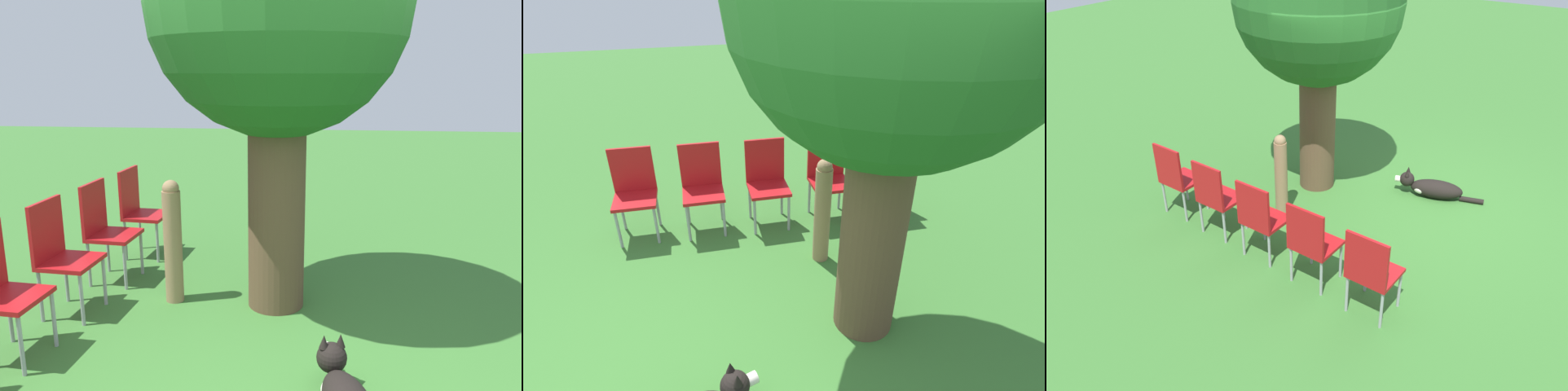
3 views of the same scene
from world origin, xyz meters
TOP-DOWN VIEW (x-y plane):
  - ground_plane at (0.00, 0.00)m, footprint 30.00×30.00m
  - oak_tree at (-0.15, 1.30)m, footprint 2.04×2.04m
  - fence_post at (-1.05, 1.28)m, footprint 0.16×0.16m
  - red_chair_0 at (-2.09, -0.45)m, footprint 0.45×0.47m
  - red_chair_1 at (-2.00, 0.25)m, footprint 0.45×0.47m
  - red_chair_2 at (-1.91, 0.95)m, footprint 0.45×0.47m
  - red_chair_3 at (-1.82, 1.66)m, footprint 0.45×0.47m
  - red_chair_4 at (-1.73, 2.36)m, footprint 0.45×0.47m

SIDE VIEW (x-z plane):
  - ground_plane at x=0.00m, z-range 0.00..0.00m
  - red_chair_0 at x=-2.09m, z-range 0.07..1.04m
  - red_chair_1 at x=-2.00m, z-range 0.07..1.04m
  - red_chair_2 at x=-1.91m, z-range 0.07..1.04m
  - red_chair_3 at x=-1.82m, z-range 0.07..1.04m
  - red_chair_4 at x=-1.73m, z-range 0.07..1.04m
  - fence_post at x=-1.05m, z-range 0.01..1.10m
  - oak_tree at x=-0.15m, z-range 0.66..4.16m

